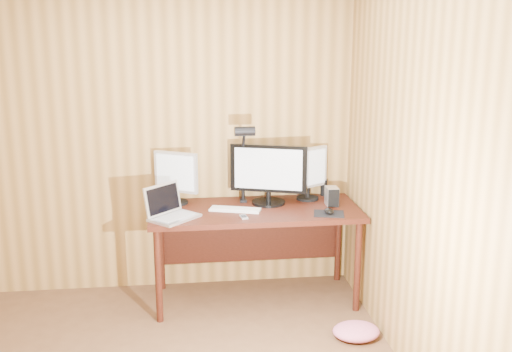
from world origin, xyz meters
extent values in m
plane|color=#AA7B3D|center=(0.00, 2.00, 1.25)|extent=(4.00, 0.00, 4.00)
plane|color=#AA7B3D|center=(1.75, 0.00, 1.25)|extent=(0.00, 4.00, 4.00)
cube|color=#37140B|center=(0.93, 1.63, 0.73)|extent=(1.60, 0.70, 0.04)
cube|color=#37140B|center=(0.93, 1.95, 0.45)|extent=(1.48, 0.02, 0.51)
cylinder|color=#37140B|center=(0.19, 1.34, 0.35)|extent=(0.05, 0.05, 0.71)
cylinder|color=#37140B|center=(0.19, 1.92, 0.35)|extent=(0.05, 0.05, 0.71)
cylinder|color=#37140B|center=(1.67, 1.34, 0.35)|extent=(0.05, 0.05, 0.71)
cylinder|color=#37140B|center=(1.67, 1.92, 0.35)|extent=(0.05, 0.05, 0.71)
cylinder|color=black|center=(1.05, 1.75, 0.76)|extent=(0.26, 0.26, 0.02)
cylinder|color=black|center=(1.05, 1.75, 0.81)|extent=(0.04, 0.04, 0.08)
cube|color=black|center=(1.05, 1.75, 1.03)|extent=(0.58, 0.23, 0.37)
cube|color=silver|center=(1.04, 1.73, 1.03)|extent=(0.51, 0.17, 0.32)
cylinder|color=black|center=(0.33, 1.84, 0.76)|extent=(0.17, 0.17, 0.02)
cylinder|color=black|center=(0.33, 1.84, 0.81)|extent=(0.03, 0.03, 0.08)
cube|color=silver|center=(0.33, 1.84, 1.01)|extent=(0.34, 0.21, 0.32)
cube|color=silver|center=(0.32, 1.82, 1.01)|extent=(0.28, 0.16, 0.27)
cylinder|color=black|center=(1.38, 1.84, 0.76)|extent=(0.18, 0.18, 0.02)
cylinder|color=black|center=(1.38, 1.84, 0.81)|extent=(0.04, 0.04, 0.08)
cube|color=silver|center=(1.38, 1.84, 1.01)|extent=(0.34, 0.22, 0.32)
cube|color=silver|center=(1.39, 1.82, 1.01)|extent=(0.29, 0.17, 0.28)
cube|color=silver|center=(0.32, 1.45, 0.76)|extent=(0.40, 0.40, 0.02)
cube|color=silver|center=(0.23, 1.53, 0.88)|extent=(0.27, 0.28, 0.22)
cube|color=black|center=(0.23, 1.53, 0.88)|extent=(0.23, 0.24, 0.19)
cube|color=#B2B2B7|center=(0.32, 1.45, 0.77)|extent=(0.30, 0.30, 0.00)
cube|color=white|center=(0.77, 1.60, 0.76)|extent=(0.40, 0.23, 0.02)
cube|color=white|center=(0.77, 1.60, 0.77)|extent=(0.37, 0.20, 0.00)
cube|color=black|center=(1.46, 1.43, 0.75)|extent=(0.26, 0.23, 0.00)
ellipsoid|color=black|center=(1.46, 1.43, 0.77)|extent=(0.09, 0.12, 0.04)
cube|color=silver|center=(1.53, 1.65, 0.82)|extent=(0.09, 0.13, 0.14)
cube|color=black|center=(1.53, 1.59, 0.82)|extent=(0.09, 0.01, 0.14)
cube|color=silver|center=(0.82, 1.41, 0.76)|extent=(0.06, 0.10, 0.01)
cube|color=black|center=(0.82, 1.41, 0.76)|extent=(0.04, 0.06, 0.00)
cylinder|color=black|center=(1.54, 1.93, 0.82)|extent=(0.06, 0.06, 0.13)
cube|color=black|center=(0.86, 1.82, 0.74)|extent=(0.05, 0.06, 0.06)
cylinder|color=black|center=(0.86, 1.82, 0.97)|extent=(0.03, 0.03, 0.43)
sphere|color=black|center=(0.86, 1.82, 1.18)|extent=(0.05, 0.05, 0.05)
cylinder|color=black|center=(0.86, 1.76, 1.26)|extent=(0.02, 0.15, 0.18)
cylinder|color=black|center=(0.86, 1.67, 1.35)|extent=(0.15, 0.07, 0.07)
camera|label=1|loc=(0.41, -2.73, 2.09)|focal=42.00mm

